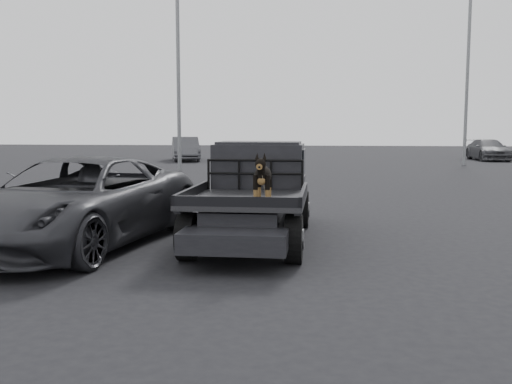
# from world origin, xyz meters

# --- Properties ---
(ground) EXTENTS (120.00, 120.00, 0.00)m
(ground) POSITION_xyz_m (0.00, 0.00, 0.00)
(ground) COLOR black
(ground) RESTS_ON ground
(flatbed_ute) EXTENTS (2.00, 5.40, 0.92)m
(flatbed_ute) POSITION_xyz_m (0.05, 2.14, 0.46)
(flatbed_ute) COLOR black
(flatbed_ute) RESTS_ON ground
(ute_cab) EXTENTS (1.72, 1.30, 0.88)m
(ute_cab) POSITION_xyz_m (0.05, 3.09, 1.36)
(ute_cab) COLOR black
(ute_cab) RESTS_ON flatbed_ute
(headache_rack) EXTENTS (1.80, 0.08, 0.55)m
(headache_rack) POSITION_xyz_m (0.05, 2.34, 1.20)
(headache_rack) COLOR black
(headache_rack) RESTS_ON flatbed_ute
(dog) EXTENTS (0.32, 0.60, 0.74)m
(dog) POSITION_xyz_m (0.40, 0.46, 1.29)
(dog) COLOR black
(dog) RESTS_ON flatbed_ute
(parked_suv) EXTENTS (3.31, 5.89, 1.55)m
(parked_suv) POSITION_xyz_m (-2.98, 1.33, 0.78)
(parked_suv) COLOR #2F3034
(parked_suv) RESTS_ON ground
(distant_car_a) EXTENTS (2.88, 4.85, 1.51)m
(distant_car_a) POSITION_xyz_m (-7.44, 27.28, 0.76)
(distant_car_a) COLOR #47484C
(distant_car_a) RESTS_ON ground
(distant_car_b) EXTENTS (2.13, 4.74, 1.35)m
(distant_car_b) POSITION_xyz_m (11.81, 30.19, 0.67)
(distant_car_b) COLOR #3F4044
(distant_car_b) RESTS_ON ground
(floodlight_near) EXTENTS (1.08, 0.28, 14.37)m
(floodlight_near) POSITION_xyz_m (-5.63, 18.76, 7.79)
(floodlight_near) COLOR slate
(floodlight_near) RESTS_ON ground
(floodlight_mid) EXTENTS (1.08, 0.28, 12.56)m
(floodlight_mid) POSITION_xyz_m (9.10, 24.96, 6.87)
(floodlight_mid) COLOR slate
(floodlight_mid) RESTS_ON ground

